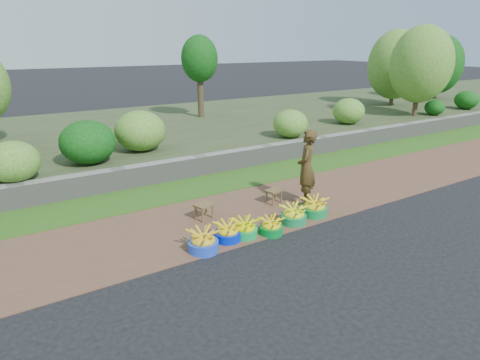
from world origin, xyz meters
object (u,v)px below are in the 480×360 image
stool_right (274,192)px  basin_b (228,232)px  basin_d (271,227)px  stool_left (204,207)px  basin_e (293,215)px  vendor_woman (306,168)px  basin_c (245,229)px  basin_f (314,208)px  basin_a (203,242)px

stool_right → basin_b: bearing=-150.7°
basin_d → stool_left: size_ratio=1.02×
basin_e → vendor_woman: vendor_woman is taller
basin_c → basin_e: 1.15m
basin_f → stool_right: (-0.33, 0.98, 0.09)m
basin_e → stool_left: (-1.44, 1.11, 0.11)m
basin_d → vendor_woman: vendor_woman is taller
basin_b → basin_f: 2.12m
basin_f → basin_d: bearing=-170.3°
basin_e → vendor_woman: size_ratio=0.31×
basin_e → basin_f: (0.62, 0.07, 0.01)m
vendor_woman → basin_a: bearing=-28.7°
basin_e → vendor_woman: bearing=37.8°
basin_a → stool_left: size_ratio=1.22×
basin_c → basin_f: basin_f is taller
stool_left → basin_b: bearing=-93.0°
basin_a → stool_left: 1.33m
basin_c → basin_f: 1.76m
basin_c → basin_e: basin_e is taller
stool_left → basin_e: bearing=-37.4°
stool_right → vendor_woman: bearing=-31.9°
basin_d → stool_right: stool_right is taller
stool_right → basin_c: bearing=-144.3°
basin_a → basin_c: bearing=5.3°
basin_b → stool_left: basin_b is taller
basin_d → basin_f: bearing=9.7°
basin_b → basin_d: bearing=-13.2°
basin_a → basin_f: 2.68m
basin_a → basin_f: size_ratio=0.98×
basin_c → basin_f: (1.76, 0.05, 0.02)m
basin_a → basin_d: (1.40, -0.08, -0.03)m
basin_e → stool_right: basin_e is taller
basin_a → basin_e: bearing=1.8°
basin_d → basin_f: (1.28, 0.22, 0.03)m
basin_c → vendor_woman: (2.03, 0.66, 0.70)m
basin_a → stool_left: (0.62, 1.17, 0.10)m
basin_a → basin_f: (2.68, 0.14, 0.00)m
stool_left → stool_right: stool_left is taller
basin_f → vendor_woman: (0.26, 0.61, 0.68)m
basin_b → basin_e: bearing=-1.9°
basin_a → stool_right: basin_a is taller
basin_f → vendor_woman: 0.95m
stool_left → basin_a: bearing=-117.7°
basin_c → basin_d: 0.51m
basin_f → stool_left: 2.31m
basin_a → basin_c: 0.92m
stool_left → stool_right: bearing=-1.8°
basin_b → stool_left: 1.06m
basin_c → basin_d: (0.49, -0.16, -0.01)m
basin_f → stool_left: (-2.06, 1.03, 0.10)m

